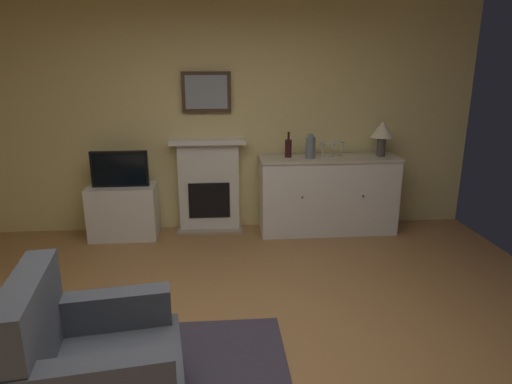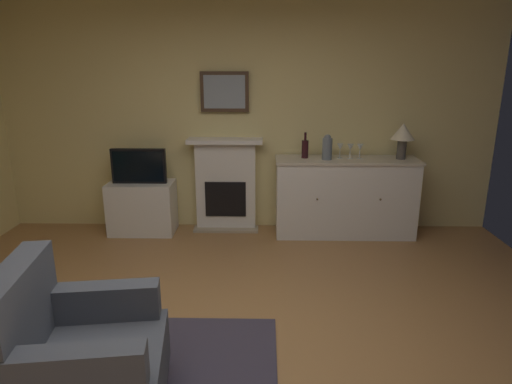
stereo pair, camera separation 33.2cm
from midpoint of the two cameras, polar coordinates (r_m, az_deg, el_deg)
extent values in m
cube|color=#9E7042|center=(3.18, -5.17, -22.25)|extent=(5.82, 5.50, 0.10)
cube|color=#EAD68C|center=(5.25, -5.45, 9.64)|extent=(5.82, 0.06, 2.68)
cube|color=white|center=(5.30, -7.83, 0.60)|extent=(0.70, 0.18, 1.05)
cube|color=tan|center=(5.36, -7.68, -4.95)|extent=(0.77, 0.20, 0.03)
cube|color=black|center=(5.24, -7.82, -1.10)|extent=(0.48, 0.02, 0.42)
cube|color=white|center=(5.15, -8.08, 6.42)|extent=(0.87, 0.27, 0.05)
cube|color=#473323|center=(5.16, -8.28, 12.57)|extent=(0.55, 0.03, 0.45)
cube|color=#8C99A8|center=(5.14, -8.29, 12.56)|extent=(0.47, 0.01, 0.37)
cube|color=white|center=(5.25, 7.41, -0.54)|extent=(1.58, 0.45, 0.87)
cube|color=beige|center=(5.14, 7.59, 4.29)|extent=(1.61, 0.48, 0.03)
sphere|color=brown|center=(4.95, 4.07, -0.74)|extent=(0.02, 0.02, 0.02)
sphere|color=brown|center=(5.10, 11.79, -0.54)|extent=(0.02, 0.02, 0.02)
cylinder|color=#4C4742|center=(5.28, 14.04, 5.64)|extent=(0.10, 0.10, 0.22)
cone|color=#EFE5C6|center=(5.25, 14.18, 7.78)|extent=(0.26, 0.26, 0.18)
cylinder|color=#331419|center=(5.08, 2.30, 5.59)|extent=(0.08, 0.08, 0.20)
cylinder|color=#331419|center=(5.05, 2.32, 7.21)|extent=(0.03, 0.03, 0.09)
cylinder|color=silver|center=(5.15, 6.66, 4.54)|extent=(0.06, 0.06, 0.00)
cylinder|color=silver|center=(5.14, 6.68, 5.06)|extent=(0.01, 0.01, 0.09)
cone|color=silver|center=(5.13, 6.71, 5.94)|extent=(0.07, 0.07, 0.07)
cylinder|color=silver|center=(5.15, 7.91, 4.50)|extent=(0.06, 0.06, 0.00)
cylinder|color=silver|center=(5.14, 7.93, 5.02)|extent=(0.01, 0.01, 0.09)
cone|color=silver|center=(5.13, 7.97, 5.90)|extent=(0.07, 0.07, 0.07)
cylinder|color=silver|center=(5.18, 9.09, 4.53)|extent=(0.06, 0.06, 0.00)
cylinder|color=silver|center=(5.18, 9.11, 5.04)|extent=(0.01, 0.01, 0.09)
cone|color=silver|center=(5.16, 9.15, 5.91)|extent=(0.07, 0.07, 0.07)
cylinder|color=slate|center=(5.02, 5.12, 5.66)|extent=(0.11, 0.11, 0.24)
sphere|color=slate|center=(5.00, 5.15, 7.01)|extent=(0.08, 0.08, 0.08)
cube|color=white|center=(5.34, -18.34, -2.42)|extent=(0.75, 0.42, 0.61)
cube|color=black|center=(5.19, -18.87, 2.80)|extent=(0.62, 0.06, 0.40)
cube|color=black|center=(5.16, -18.95, 2.72)|extent=(0.57, 0.01, 0.35)
cube|color=#474C56|center=(2.62, -30.39, -14.72)|extent=(0.26, 0.77, 0.50)
cube|color=#474C56|center=(2.35, -24.07, -21.63)|extent=(0.73, 0.24, 0.22)
cube|color=#474C56|center=(2.88, -21.67, -13.98)|extent=(0.73, 0.24, 0.22)
cylinder|color=#473323|center=(3.10, -14.03, -21.49)|extent=(0.05, 0.05, 0.10)
camera|label=1|loc=(0.17, -92.86, -0.82)|focal=31.18mm
camera|label=2|loc=(0.17, 87.14, 0.82)|focal=31.18mm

